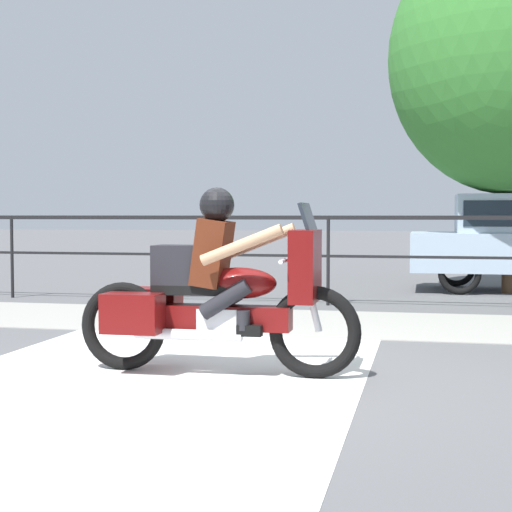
% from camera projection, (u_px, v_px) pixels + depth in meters
% --- Properties ---
extents(ground_plane, '(120.00, 120.00, 0.00)m').
position_uv_depth(ground_plane, '(248.00, 379.00, 6.35)').
color(ground_plane, '#565659').
extents(sidewalk_band, '(44.00, 2.40, 0.01)m').
position_uv_depth(sidewalk_band, '(309.00, 322.00, 9.67)').
color(sidewalk_band, '#99968E').
rests_on(sidewalk_band, ground).
extents(crosswalk_band, '(3.45, 6.00, 0.01)m').
position_uv_depth(crosswalk_band, '(148.00, 379.00, 6.32)').
color(crosswalk_band, silver).
rests_on(crosswalk_band, ground).
extents(fence_railing, '(36.00, 0.05, 1.32)m').
position_uv_depth(fence_railing, '(328.00, 235.00, 11.48)').
color(fence_railing, black).
rests_on(fence_railing, ground).
extents(motorcycle, '(2.41, 0.76, 1.56)m').
position_uv_depth(motorcycle, '(215.00, 292.00, 6.52)').
color(motorcycle, black).
rests_on(motorcycle, ground).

